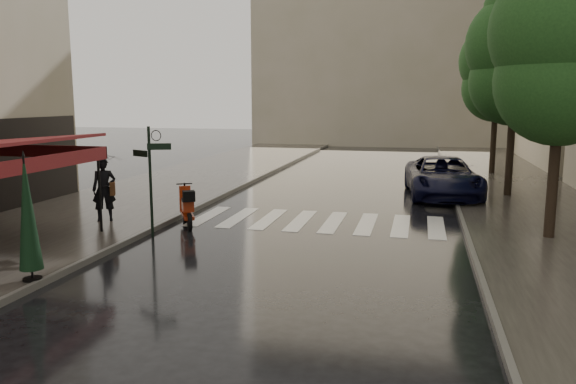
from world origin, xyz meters
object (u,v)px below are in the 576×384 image
at_px(scooter, 187,208).
at_px(parked_car, 443,177).
at_px(pedestrian_with_umbrella, 103,165).
at_px(parasol_front, 28,213).

height_order(scooter, parked_car, parked_car).
height_order(pedestrian_with_umbrella, parasol_front, parasol_front).
xyz_separation_m(pedestrian_with_umbrella, parked_car, (10.33, 7.61, -1.05)).
bearing_deg(parasol_front, scooter, 81.54).
distance_m(pedestrian_with_umbrella, scooter, 2.89).
distance_m(parked_car, parasol_front, 15.80).
bearing_deg(parasol_front, parked_car, 56.77).
bearing_deg(pedestrian_with_umbrella, parked_car, 8.11).
bearing_deg(scooter, parasol_front, -127.91).
relative_size(scooter, parasol_front, 0.63).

